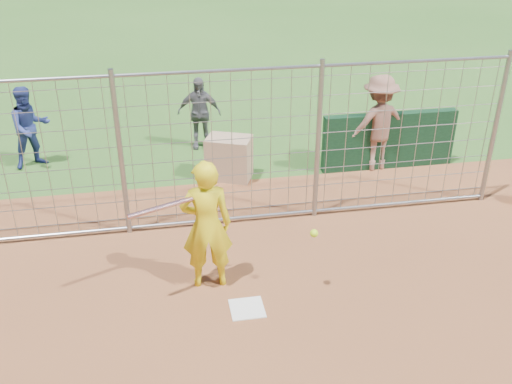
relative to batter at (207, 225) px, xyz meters
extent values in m
plane|color=#2D591E|center=(0.42, -0.45, -0.91)|extent=(100.00, 100.00, 0.00)
cube|color=silver|center=(0.42, -0.65, -0.90)|extent=(0.43, 0.43, 0.02)
cube|color=#11381E|center=(3.82, 3.15, -0.36)|extent=(2.60, 0.20, 1.10)
imported|color=yellow|center=(0.00, 0.00, 0.00)|extent=(0.68, 0.46, 1.82)
imported|color=navy|center=(-2.91, 4.47, -0.12)|extent=(0.96, 0.88, 1.58)
imported|color=#5A5A5F|center=(0.35, 4.81, -0.16)|extent=(0.93, 0.52, 1.51)
imported|color=#845848|center=(3.57, 3.16, 0.01)|extent=(1.27, 0.84, 1.84)
cube|color=tan|center=(0.74, 3.23, -0.51)|extent=(0.95, 0.81, 0.80)
cylinder|color=silver|center=(-0.55, -0.23, 0.44)|extent=(0.82, 0.40, 0.06)
sphere|color=#C7FF1A|center=(1.32, -0.43, 0.00)|extent=(0.10, 0.10, 0.10)
cylinder|color=gray|center=(-1.08, 1.55, 0.39)|extent=(0.08, 0.08, 2.60)
cylinder|color=gray|center=(1.92, 1.55, 0.39)|extent=(0.08, 0.08, 2.60)
cylinder|color=gray|center=(4.92, 1.55, 0.39)|extent=(0.08, 0.08, 2.60)
cylinder|color=gray|center=(0.42, 1.55, 1.59)|extent=(9.00, 0.05, 0.05)
cylinder|color=gray|center=(0.42, 1.55, -0.83)|extent=(9.00, 0.05, 0.05)
cube|color=gray|center=(0.42, 1.55, 0.34)|extent=(9.00, 0.02, 2.50)
camera|label=1|loc=(-0.52, -6.35, 3.75)|focal=40.00mm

